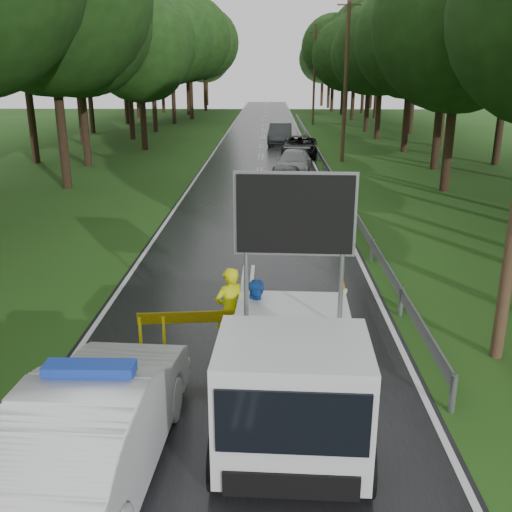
{
  "coord_description": "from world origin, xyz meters",
  "views": [
    {
      "loc": [
        0.58,
        -8.47,
        5.52
      ],
      "look_at": [
        0.28,
        4.48,
        1.3
      ],
      "focal_mm": 40.0,
      "sensor_mm": 36.0,
      "label": 1
    }
  ],
  "objects_px": {
    "civilian": "(258,319)",
    "officer": "(230,310)",
    "queue_car_second": "(293,163)",
    "queue_car_first": "(285,182)",
    "work_truck": "(292,370)",
    "queue_car_fourth": "(280,134)",
    "police_sedan": "(95,426)",
    "barrier": "(199,323)",
    "queue_car_third": "(300,147)"
  },
  "relations": [
    {
      "from": "civilian",
      "to": "officer",
      "type": "bearing_deg",
      "value": 161.84
    },
    {
      "from": "queue_car_second",
      "to": "queue_car_first",
      "type": "bearing_deg",
      "value": -88.49
    },
    {
      "from": "work_truck",
      "to": "queue_car_second",
      "type": "relative_size",
      "value": 1.11
    },
    {
      "from": "civilian",
      "to": "queue_car_fourth",
      "type": "distance_m",
      "value": 35.28
    },
    {
      "from": "work_truck",
      "to": "civilian",
      "type": "height_order",
      "value": "work_truck"
    },
    {
      "from": "police_sedan",
      "to": "barrier",
      "type": "height_order",
      "value": "police_sedan"
    },
    {
      "from": "police_sedan",
      "to": "officer",
      "type": "bearing_deg",
      "value": -109.65
    },
    {
      "from": "civilian",
      "to": "queue_car_third",
      "type": "bearing_deg",
      "value": 88.02
    },
    {
      "from": "barrier",
      "to": "queue_car_fourth",
      "type": "xyz_separation_m",
      "value": [
        2.2,
        35.36,
        0.03
      ]
    },
    {
      "from": "police_sedan",
      "to": "queue_car_fourth",
      "type": "bearing_deg",
      "value": -91.72
    },
    {
      "from": "barrier",
      "to": "queue_car_first",
      "type": "bearing_deg",
      "value": 76.51
    },
    {
      "from": "queue_car_second",
      "to": "queue_car_third",
      "type": "xyz_separation_m",
      "value": [
        0.68,
        6.9,
        0.03
      ]
    },
    {
      "from": "queue_car_fourth",
      "to": "police_sedan",
      "type": "bearing_deg",
      "value": -90.41
    },
    {
      "from": "barrier",
      "to": "officer",
      "type": "xyz_separation_m",
      "value": [
        0.6,
        0.32,
        0.15
      ]
    },
    {
      "from": "queue_car_first",
      "to": "queue_car_third",
      "type": "bearing_deg",
      "value": 86.05
    },
    {
      "from": "officer",
      "to": "civilian",
      "type": "bearing_deg",
      "value": 126.36
    },
    {
      "from": "police_sedan",
      "to": "work_truck",
      "type": "relative_size",
      "value": 1.0
    },
    {
      "from": "barrier",
      "to": "officer",
      "type": "distance_m",
      "value": 0.69
    },
    {
      "from": "officer",
      "to": "queue_car_third",
      "type": "height_order",
      "value": "officer"
    },
    {
      "from": "barrier",
      "to": "queue_car_first",
      "type": "height_order",
      "value": "queue_car_first"
    },
    {
      "from": "barrier",
      "to": "work_truck",
      "type": "bearing_deg",
      "value": -59.33
    },
    {
      "from": "barrier",
      "to": "queue_car_second",
      "type": "relative_size",
      "value": 0.53
    },
    {
      "from": "work_truck",
      "to": "officer",
      "type": "xyz_separation_m",
      "value": [
        -1.16,
        2.71,
        -0.16
      ]
    },
    {
      "from": "police_sedan",
      "to": "officer",
      "type": "height_order",
      "value": "officer"
    },
    {
      "from": "police_sedan",
      "to": "queue_car_third",
      "type": "height_order",
      "value": "police_sedan"
    },
    {
      "from": "barrier",
      "to": "queue_car_fourth",
      "type": "relative_size",
      "value": 0.51
    },
    {
      "from": "queue_car_second",
      "to": "queue_car_fourth",
      "type": "xyz_separation_m",
      "value": [
        -0.51,
        14.07,
        0.13
      ]
    },
    {
      "from": "queue_car_first",
      "to": "queue_car_second",
      "type": "relative_size",
      "value": 0.95
    },
    {
      "from": "work_truck",
      "to": "queue_car_first",
      "type": "height_order",
      "value": "work_truck"
    },
    {
      "from": "work_truck",
      "to": "barrier",
      "type": "relative_size",
      "value": 2.08
    },
    {
      "from": "queue_car_second",
      "to": "work_truck",
      "type": "bearing_deg",
      "value": -84.94
    },
    {
      "from": "police_sedan",
      "to": "officer",
      "type": "xyz_separation_m",
      "value": [
        1.62,
        3.88,
        0.08
      ]
    },
    {
      "from": "work_truck",
      "to": "queue_car_second",
      "type": "bearing_deg",
      "value": 89.95
    },
    {
      "from": "work_truck",
      "to": "queue_car_fourth",
      "type": "xyz_separation_m",
      "value": [
        0.44,
        37.75,
        -0.28
      ]
    },
    {
      "from": "queue_car_first",
      "to": "queue_car_third",
      "type": "height_order",
      "value": "queue_car_first"
    },
    {
      "from": "barrier",
      "to": "civilian",
      "type": "bearing_deg",
      "value": -0.95
    },
    {
      "from": "queue_car_first",
      "to": "queue_car_second",
      "type": "bearing_deg",
      "value": 85.93
    },
    {
      "from": "queue_car_second",
      "to": "queue_car_fourth",
      "type": "bearing_deg",
      "value": 99.46
    },
    {
      "from": "work_truck",
      "to": "officer",
      "type": "relative_size",
      "value": 2.78
    },
    {
      "from": "officer",
      "to": "work_truck",
      "type": "bearing_deg",
      "value": 80.24
    },
    {
      "from": "police_sedan",
      "to": "queue_car_first",
      "type": "height_order",
      "value": "police_sedan"
    },
    {
      "from": "queue_car_second",
      "to": "queue_car_fourth",
      "type": "distance_m",
      "value": 14.08
    },
    {
      "from": "work_truck",
      "to": "queue_car_fourth",
      "type": "height_order",
      "value": "work_truck"
    },
    {
      "from": "civilian",
      "to": "queue_car_first",
      "type": "height_order",
      "value": "civilian"
    },
    {
      "from": "work_truck",
      "to": "barrier",
      "type": "xyz_separation_m",
      "value": [
        -1.76,
        2.39,
        -0.31
      ]
    },
    {
      "from": "civilian",
      "to": "queue_car_first",
      "type": "distance_m",
      "value": 15.23
    },
    {
      "from": "queue_car_first",
      "to": "queue_car_fourth",
      "type": "relative_size",
      "value": 0.9
    },
    {
      "from": "civilian",
      "to": "queue_car_second",
      "type": "distance_m",
      "value": 21.25
    },
    {
      "from": "work_truck",
      "to": "queue_car_third",
      "type": "relative_size",
      "value": 1.01
    },
    {
      "from": "police_sedan",
      "to": "queue_car_fourth",
      "type": "height_order",
      "value": "police_sedan"
    }
  ]
}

